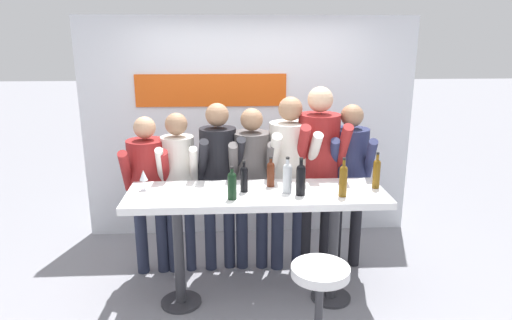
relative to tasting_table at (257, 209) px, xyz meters
The scene contains 19 objects.
ground_plane 0.88m from the tasting_table, ahead, with size 40.00×40.00×0.00m, color gray.
back_wall 1.61m from the tasting_table, 90.19° to the left, with size 3.78×0.12×2.52m.
tasting_table is the anchor object (origin of this frame).
bar_stool 0.93m from the tasting_table, 60.31° to the right, with size 0.45×0.45×0.73m.
person_far_left 1.17m from the tasting_table, 149.95° to the left, with size 0.47×0.55×1.59m.
person_left 0.94m from the tasting_table, 140.54° to the left, with size 0.40×0.51×1.62m.
person_center_left 0.73m from the tasting_table, 118.29° to the left, with size 0.48×0.58×1.70m.
person_center 0.63m from the tasting_table, 91.03° to the left, with size 0.44×0.53×1.65m.
person_center_right 0.72m from the tasting_table, 59.03° to the left, with size 0.50×0.60×1.76m.
person_right 0.90m from the tasting_table, 42.88° to the left, with size 0.48×0.59×1.85m.
person_far_right 1.14m from the tasting_table, 33.05° to the left, with size 0.48×0.58×1.68m.
wine_bottle_0 0.30m from the tasting_table, behind, with size 0.06×0.06×0.27m.
wine_bottle_1 1.08m from the tasting_table, ahead, with size 0.06×0.06×0.32m.
wine_bottle_2 0.40m from the tasting_table, ahead, with size 0.08×0.08×0.31m.
wine_bottle_3 0.77m from the tasting_table, 12.14° to the right, with size 0.07×0.07×0.33m.
wine_bottle_4 0.39m from the tasting_table, 141.79° to the right, with size 0.07×0.07×0.27m.
wine_bottle_5 0.34m from the tasting_table, 46.24° to the left, with size 0.07×0.07×0.27m.
wine_bottle_6 0.48m from the tasting_table, 15.20° to the right, with size 0.08×0.08×0.32m.
wine_glass_0 1.00m from the tasting_table, behind, with size 0.07×0.07×0.18m.
Camera 1 is at (-0.21, -3.62, 2.34)m, focal length 32.00 mm.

